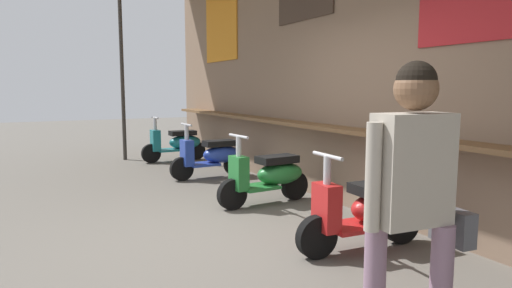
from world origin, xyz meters
TOP-DOWN VIEW (x-y plane):
  - ground_plane at (0.00, 0.00)m, footprint 38.37×38.37m
  - market_stall_facade at (0.01, 1.91)m, footprint 13.70×2.15m
  - scooter_teal at (-5.06, 1.08)m, footprint 0.46×1.40m
  - scooter_blue at (-3.03, 1.08)m, footprint 0.46×1.40m
  - scooter_green at (-0.99, 1.08)m, footprint 0.50×1.40m
  - scooter_red at (0.98, 1.08)m, footprint 0.48×1.40m
  - shopper_with_handbag at (2.54, -0.01)m, footprint 0.31×0.67m

SIDE VIEW (x-z plane):
  - ground_plane at x=0.00m, z-range 0.00..0.00m
  - scooter_teal at x=-5.06m, z-range -0.10..0.87m
  - scooter_blue at x=-3.03m, z-range -0.10..0.87m
  - scooter_green at x=-0.99m, z-range -0.10..0.87m
  - scooter_red at x=0.98m, z-range -0.10..0.87m
  - shopper_with_handbag at x=2.54m, z-range 0.19..1.89m
  - market_stall_facade at x=0.01m, z-range 0.19..4.08m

